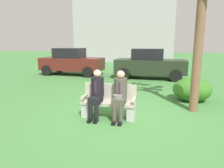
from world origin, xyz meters
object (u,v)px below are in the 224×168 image
object	(u,v)px
parked_car_far	(150,64)
seated_man_right	(120,93)
seated_man_left	(97,91)
park_bench	(109,103)
shrub_near_bench	(192,89)
parked_car_near	(72,62)

from	to	relation	value
parked_car_far	seated_man_right	bearing A→B (deg)	-93.55
parked_car_far	seated_man_left	bearing A→B (deg)	-98.95
park_bench	seated_man_left	xyz separation A→B (m)	(-0.31, -0.12, 0.32)
parked_car_far	park_bench	bearing A→B (deg)	-96.43
seated_man_left	seated_man_right	world-z (taller)	seated_man_left
shrub_near_bench	parked_car_near	xyz separation A→B (m)	(-6.58, 4.55, 0.43)
seated_man_right	parked_car_near	bearing A→B (deg)	123.12
seated_man_left	seated_man_right	size ratio (longest dim) A/B	1.00
seated_man_right	parked_car_near	distance (m)	8.20
seated_man_left	parked_car_far	size ratio (longest dim) A/B	0.33
shrub_near_bench	parked_car_near	distance (m)	8.01
park_bench	shrub_near_bench	bearing A→B (deg)	42.25
seated_man_right	parked_car_far	distance (m)	6.63
park_bench	parked_car_far	bearing A→B (deg)	83.57
parked_car_near	parked_car_far	distance (m)	4.90
parked_car_near	seated_man_right	bearing A→B (deg)	-56.88
park_bench	seated_man_left	bearing A→B (deg)	-158.79
park_bench	parked_car_near	xyz separation A→B (m)	(-4.16, 6.74, 0.44)
seated_man_right	park_bench	bearing A→B (deg)	158.53
park_bench	seated_man_left	distance (m)	0.46
parked_car_near	parked_car_far	bearing A→B (deg)	-2.96
park_bench	parked_car_far	distance (m)	6.54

